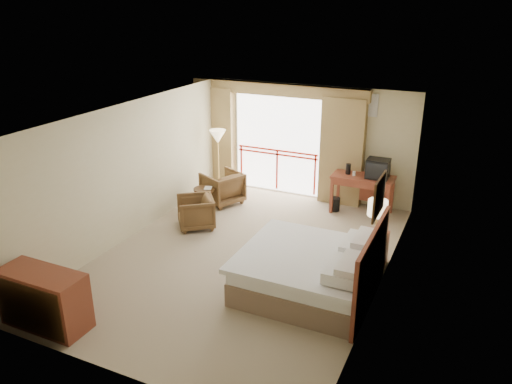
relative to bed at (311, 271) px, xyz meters
The scene contains 29 objects.
floor 1.66m from the bed, 158.15° to the left, with size 7.00×7.00×0.00m, color gray.
ceiling 2.83m from the bed, 158.15° to the left, with size 7.00×7.00×0.00m, color white.
wall_back 4.47m from the bed, 110.05° to the left, with size 5.00×5.00×0.00m, color #C5BB91.
wall_front 3.41m from the bed, 117.29° to the right, with size 5.00×5.00×0.00m, color #C5BB91.
wall_left 4.16m from the bed, behind, with size 7.00×7.00×0.00m, color #C5BB91.
wall_right 1.52m from the bed, 30.87° to the left, with size 7.00×7.00×0.00m, color #C5BB91.
balcony_door 4.75m from the bed, 119.37° to the left, with size 2.40×2.40×0.00m, color white.
balcony_railing 4.68m from the bed, 119.49° to the left, with size 2.09×0.03×1.02m.
curtain_left 5.65m from the bed, 134.97° to the left, with size 1.00×0.26×2.50m, color olive.
curtain_right 4.10m from the bed, 99.29° to the left, with size 1.00×0.26×2.50m, color olive.
valance 5.08m from the bed, 119.98° to the left, with size 4.40×0.22×0.28m, color olive.
hvac_vent 4.53m from the bed, 92.76° to the left, with size 0.50×0.04×0.50m, color silver.
bed is the anchor object (origin of this frame).
headboard 1.00m from the bed, ahead, with size 0.06×2.10×1.30m, color maroon.
framed_art 1.77m from the bed, ahead, with size 0.04×0.72×0.60m.
nightstand 1.50m from the bed, 60.64° to the left, with size 0.43×0.52×0.62m, color maroon.
table_lamp 1.70m from the bed, 61.55° to the left, with size 0.34×0.34×0.61m.
phone 1.37m from the bed, 59.36° to the left, with size 0.19×0.15×0.09m, color black.
desk 3.63m from the bed, 90.48° to the left, with size 1.34×0.65×0.88m.
tv 3.63m from the bed, 85.65° to the left, with size 0.48×0.38×0.44m.
coffee_maker 3.63m from the bed, 96.09° to the left, with size 0.11×0.11×0.24m, color black.
cup 3.56m from the bed, 93.75° to the left, with size 0.07×0.07×0.10m, color white.
wastebasket 3.50m from the bed, 100.02° to the left, with size 0.24×0.24×0.30m, color black.
armchair_far 4.21m from the bed, 138.60° to the left, with size 0.81×0.83×0.76m, color #4B341D.
armchair_near 3.32m from the bed, 155.89° to the left, with size 0.72×0.74×0.68m, color #4B341D.
side_table 3.94m from the bed, 146.40° to the left, with size 0.49×0.49×0.54m.
book 3.94m from the bed, 146.40° to the left, with size 0.17×0.22×0.02m, color white.
floor_lamp 5.03m from the bed, 136.58° to the left, with size 0.40×0.40×1.58m.
dresser 4.09m from the bed, 142.10° to the right, with size 1.32×0.56×0.88m.
Camera 1 is at (3.67, -7.44, 4.52)m, focal length 35.00 mm.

